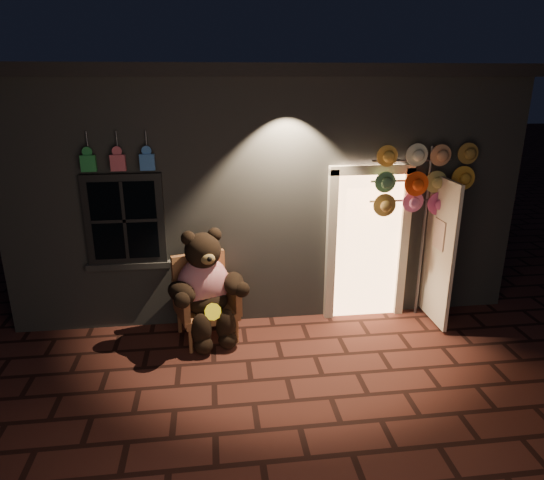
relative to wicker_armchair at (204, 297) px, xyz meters
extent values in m
plane|color=#50251E|center=(0.93, -1.14, -0.54)|extent=(60.00, 60.00, 0.00)
cube|color=slate|center=(0.93, 2.86, 1.11)|extent=(7.00, 5.00, 3.30)
cube|color=black|center=(0.93, 2.86, 2.84)|extent=(7.30, 5.30, 0.16)
cube|color=black|center=(-0.97, 0.32, 1.01)|extent=(1.00, 0.10, 1.20)
cube|color=black|center=(-0.97, 0.29, 1.01)|extent=(0.82, 0.06, 1.02)
cube|color=slate|center=(-0.97, 0.32, 0.38)|extent=(1.10, 0.14, 0.08)
cube|color=#FFB572|center=(2.28, 0.34, 0.51)|extent=(0.92, 0.10, 2.10)
cube|color=beige|center=(1.76, 0.30, 0.51)|extent=(0.12, 0.12, 2.20)
cube|color=beige|center=(2.80, 0.30, 0.51)|extent=(0.12, 0.12, 2.20)
cube|color=beige|center=(2.28, 0.30, 1.59)|extent=(1.16, 0.12, 0.12)
cube|color=beige|center=(3.18, -0.04, 0.51)|extent=(0.05, 0.80, 2.00)
cube|color=green|center=(-1.32, 0.24, 1.76)|extent=(0.18, 0.07, 0.20)
cylinder|color=#59595E|center=(-1.32, 0.30, 2.01)|extent=(0.02, 0.02, 0.25)
cube|color=#CE5562|center=(-0.97, 0.24, 1.76)|extent=(0.18, 0.07, 0.20)
cylinder|color=#59595E|center=(-0.97, 0.30, 2.01)|extent=(0.02, 0.02, 0.25)
cube|color=#3873C7|center=(-0.62, 0.24, 1.76)|extent=(0.18, 0.07, 0.20)
cylinder|color=#59595E|center=(-0.62, 0.30, 2.01)|extent=(0.02, 0.02, 0.25)
cube|color=#8F5D37|center=(0.03, -0.08, -0.17)|extent=(0.88, 0.84, 0.10)
cube|color=#8F5D37|center=(-0.06, 0.21, 0.19)|extent=(0.71, 0.29, 0.71)
cube|color=#8F5D37|center=(-0.29, -0.20, 0.04)|extent=(0.26, 0.61, 0.41)
cube|color=#8F5D37|center=(0.35, -0.01, 0.04)|extent=(0.26, 0.61, 0.41)
cylinder|color=#8F5D37|center=(-0.18, -0.45, -0.38)|extent=(0.05, 0.05, 0.33)
cylinder|color=#8F5D37|center=(0.40, -0.27, -0.38)|extent=(0.05, 0.05, 0.33)
cylinder|color=#8F5D37|center=(-0.35, 0.10, -0.38)|extent=(0.05, 0.05, 0.33)
cylinder|color=#8F5D37|center=(0.23, 0.28, -0.38)|extent=(0.05, 0.05, 0.33)
ellipsoid|color=red|center=(0.00, -0.04, 0.21)|extent=(0.81, 0.72, 0.71)
ellipsoid|color=black|center=(0.02, -0.12, 0.00)|extent=(0.68, 0.62, 0.34)
sphere|color=black|center=(0.01, -0.09, 0.68)|extent=(0.57, 0.57, 0.46)
sphere|color=black|center=(-0.16, -0.11, 0.86)|extent=(0.18, 0.18, 0.18)
sphere|color=black|center=(0.17, -0.01, 0.86)|extent=(0.18, 0.18, 0.18)
ellipsoid|color=olive|center=(0.07, -0.29, 0.64)|extent=(0.21, 0.17, 0.14)
ellipsoid|color=black|center=(-0.26, -0.35, 0.24)|extent=(0.49, 0.53, 0.26)
ellipsoid|color=black|center=(0.39, -0.15, 0.24)|extent=(0.28, 0.48, 0.26)
ellipsoid|color=black|center=(-0.04, -0.45, -0.24)|extent=(0.26, 0.26, 0.44)
ellipsoid|color=black|center=(0.26, -0.36, -0.24)|extent=(0.26, 0.26, 0.44)
sphere|color=black|center=(-0.03, -0.51, -0.42)|extent=(0.24, 0.24, 0.24)
sphere|color=black|center=(0.28, -0.41, -0.42)|extent=(0.24, 0.24, 0.24)
cylinder|color=yellow|center=(0.11, -0.40, -0.02)|extent=(0.24, 0.15, 0.21)
cylinder|color=#59595E|center=(3.06, 0.24, 0.67)|extent=(0.04, 0.04, 2.44)
cylinder|color=#59595E|center=(2.79, 0.22, 1.71)|extent=(1.08, 0.03, 0.03)
cylinder|color=#59595E|center=(2.79, 0.22, 1.44)|extent=(1.08, 0.03, 0.03)
cylinder|color=#59595E|center=(2.79, 0.22, 1.17)|extent=(1.08, 0.03, 0.03)
cylinder|color=#FFBA43|center=(2.43, 0.16, 1.76)|extent=(0.31, 0.11, 0.31)
cylinder|color=#F3F0CA|center=(2.79, 0.13, 1.76)|extent=(0.31, 0.11, 0.31)
cylinder|color=tan|center=(3.15, 0.10, 1.76)|extent=(0.31, 0.11, 0.31)
cylinder|color=#A77A33|center=(3.51, 0.16, 1.76)|extent=(0.31, 0.11, 0.31)
cylinder|color=#5D9E6B|center=(2.43, 0.13, 1.44)|extent=(0.31, 0.11, 0.31)
cylinder|color=#E54614|center=(2.79, 0.10, 1.44)|extent=(0.31, 0.11, 0.31)
cylinder|color=tan|center=(3.15, 0.16, 1.44)|extent=(0.31, 0.11, 0.31)
cylinder|color=yellow|center=(3.51, 0.13, 1.44)|extent=(0.31, 0.11, 0.31)
cylinder|color=olive|center=(2.43, 0.10, 1.13)|extent=(0.31, 0.11, 0.31)
cylinder|color=pink|center=(2.79, 0.16, 1.13)|extent=(0.31, 0.11, 0.31)
cylinder|color=#D35597|center=(3.15, 0.13, 1.13)|extent=(0.31, 0.11, 0.31)
camera|label=1|loc=(0.16, -5.87, 2.74)|focal=32.00mm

